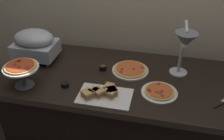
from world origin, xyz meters
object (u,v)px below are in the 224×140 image
object	(u,v)px
chafing_dish	(35,43)
pizza_plate_raised_stand	(21,69)
pizza_plate_front	(130,70)
serving_spatula	(224,103)
sauce_cup_far	(65,84)
sandwich_platter	(104,93)
heat_lamp	(185,43)
pizza_plate_center	(159,92)
sauce_cup_near	(103,68)

from	to	relation	value
chafing_dish	pizza_plate_raised_stand	size ratio (longest dim) A/B	1.38
pizza_plate_front	pizza_plate_raised_stand	bearing A→B (deg)	-153.43
serving_spatula	sauce_cup_far	bearing A→B (deg)	-177.46
pizza_plate_front	sauce_cup_far	bearing A→B (deg)	-144.50
sandwich_platter	sauce_cup_far	xyz separation A→B (m)	(-0.31, 0.05, -0.01)
heat_lamp	sandwich_platter	bearing A→B (deg)	-153.42
chafing_dish	pizza_plate_center	xyz separation A→B (m)	(1.05, -0.25, -0.14)
pizza_plate_center	sauce_cup_near	size ratio (longest dim) A/B	4.49
pizza_plate_raised_stand	heat_lamp	bearing A→B (deg)	13.06
chafing_dish	pizza_plate_center	world-z (taller)	chafing_dish
heat_lamp	sandwich_platter	world-z (taller)	heat_lamp
sauce_cup_near	pizza_plate_front	bearing A→B (deg)	7.64
pizza_plate_raised_stand	sandwich_platter	xyz separation A→B (m)	(0.60, 0.01, -0.12)
sauce_cup_far	serving_spatula	bearing A→B (deg)	2.54
heat_lamp	sauce_cup_far	size ratio (longest dim) A/B	7.69
pizza_plate_center	sandwich_platter	size ratio (longest dim) A/B	0.69
pizza_plate_raised_stand	serving_spatula	size ratio (longest dim) A/B	1.75
pizza_plate_center	serving_spatula	xyz separation A→B (m)	(0.43, -0.02, -0.01)
heat_lamp	pizza_plate_raised_stand	distance (m)	1.15
pizza_plate_center	sauce_cup_far	bearing A→B (deg)	-174.36
chafing_dish	sauce_cup_near	world-z (taller)	chafing_dish
sauce_cup_far	sandwich_platter	bearing A→B (deg)	-9.35
pizza_plate_raised_stand	sandwich_platter	size ratio (longest dim) A/B	0.68
pizza_plate_center	sauce_cup_far	world-z (taller)	sauce_cup_far
chafing_dish	pizza_plate_center	bearing A→B (deg)	-13.55
heat_lamp	pizza_plate_raised_stand	world-z (taller)	heat_lamp
pizza_plate_raised_stand	sauce_cup_near	bearing A→B (deg)	33.27
pizza_plate_front	serving_spatula	size ratio (longest dim) A/B	2.01
sandwich_platter	serving_spatula	world-z (taller)	sandwich_platter
pizza_plate_raised_stand	sandwich_platter	world-z (taller)	pizza_plate_raised_stand
pizza_plate_center	sauce_cup_far	distance (m)	0.68
heat_lamp	pizza_plate_front	world-z (taller)	heat_lamp
pizza_plate_raised_stand	sauce_cup_near	distance (m)	0.62
pizza_plate_center	chafing_dish	bearing A→B (deg)	166.45
pizza_plate_raised_stand	sauce_cup_far	bearing A→B (deg)	10.63
sandwich_platter	sauce_cup_near	world-z (taller)	sandwich_platter
pizza_plate_front	sauce_cup_far	distance (m)	0.53
sauce_cup_near	sauce_cup_far	distance (m)	0.35
sandwich_platter	sauce_cup_near	distance (m)	0.34
pizza_plate_center	sauce_cup_near	bearing A→B (deg)	155.40
sauce_cup_near	sauce_cup_far	bearing A→B (deg)	-127.59
chafing_dish	pizza_plate_raised_stand	distance (m)	0.39
pizza_plate_raised_stand	serving_spatula	xyz separation A→B (m)	(1.40, 0.10, -0.14)
pizza_plate_center	sauce_cup_near	xyz separation A→B (m)	(-0.46, 0.21, 0.01)
chafing_dish	pizza_plate_center	size ratio (longest dim) A/B	1.36
pizza_plate_raised_stand	sauce_cup_far	world-z (taller)	pizza_plate_raised_stand
serving_spatula	pizza_plate_front	bearing A→B (deg)	159.02
sauce_cup_near	sandwich_platter	bearing A→B (deg)	-74.60
pizza_plate_front	pizza_plate_raised_stand	world-z (taller)	pizza_plate_raised_stand
pizza_plate_front	sandwich_platter	distance (m)	0.38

